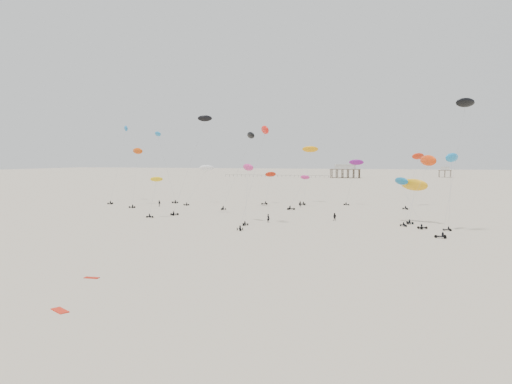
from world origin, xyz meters
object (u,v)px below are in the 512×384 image
(pavilion_small, at_px, (445,173))
(pavilion_main, at_px, (345,172))
(rig_4, at_px, (426,167))
(spectator_0, at_px, (268,222))
(rig_9, at_px, (137,162))
(rig_0, at_px, (260,149))

(pavilion_small, bearing_deg, pavilion_main, -156.80)
(pavilion_small, xyz_separation_m, rig_4, (-25.09, -281.45, 8.93))
(pavilion_main, distance_m, spectator_0, 258.39)
(pavilion_main, height_order, rig_9, rig_9)
(pavilion_small, relative_size, rig_9, 0.47)
(rig_4, distance_m, rig_9, 85.11)
(rig_9, height_order, spectator_0, rig_9)
(pavilion_main, relative_size, rig_4, 1.36)
(rig_4, bearing_deg, spectator_0, -22.80)
(rig_0, relative_size, rig_4, 1.45)
(rig_9, relative_size, spectator_0, 8.62)
(rig_0, xyz_separation_m, rig_9, (-48.49, 33.12, -3.15))
(pavilion_main, height_order, pavilion_small, pavilion_main)
(pavilion_main, relative_size, rig_9, 1.10)
(pavilion_small, xyz_separation_m, spectator_0, (-58.31, -288.09, -3.49))
(rig_4, bearing_deg, pavilion_small, -129.20)
(rig_0, height_order, rig_4, rig_0)
(pavilion_small, bearing_deg, rig_4, -95.09)
(rig_9, bearing_deg, pavilion_main, -7.40)
(pavilion_main, xyz_separation_m, rig_4, (44.91, -251.45, 8.19))
(pavilion_main, bearing_deg, rig_9, -99.24)
(pavilion_main, relative_size, rig_0, 0.94)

